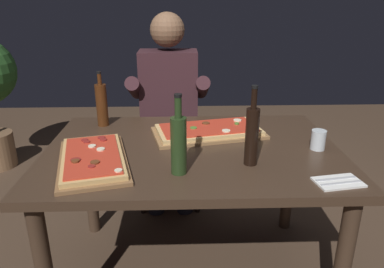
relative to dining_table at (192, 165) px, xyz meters
The scene contains 10 objects.
dining_table is the anchor object (origin of this frame).
pizza_rectangular_front 0.23m from the dining_table, 62.20° to the left, with size 0.62×0.40×0.05m.
pizza_rectangular_left 0.48m from the dining_table, 160.06° to the right, with size 0.40×0.57×0.05m.
wine_bottle_dark 0.35m from the dining_table, 103.57° to the right, with size 0.07×0.07×0.33m.
oil_bottle_amber 0.39m from the dining_table, 37.93° to the right, with size 0.06×0.06×0.35m.
vinegar_bottle_green 0.63m from the dining_table, 145.38° to the left, with size 0.06×0.06×0.30m.
tumbler_near_camera 0.61m from the dining_table, ahead, with size 0.07×0.07×0.09m.
napkin_cutlery_set 0.68m from the dining_table, 33.92° to the right, with size 0.20×0.14×0.01m.
diner_chair 0.88m from the dining_table, 98.79° to the left, with size 0.44×0.44×0.87m.
seated_diner 0.75m from the dining_table, 100.20° to the left, with size 0.53×0.41×1.33m.
Camera 1 is at (-0.05, -1.62, 1.42)m, focal length 34.17 mm.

